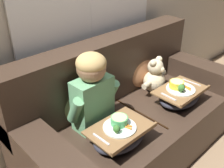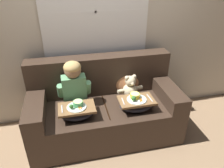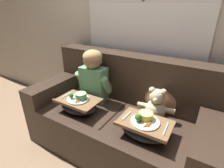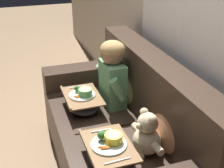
{
  "view_description": "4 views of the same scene",
  "coord_description": "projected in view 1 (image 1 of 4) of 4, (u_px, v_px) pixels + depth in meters",
  "views": [
    {
      "loc": [
        -1.33,
        -1.11,
        1.69
      ],
      "look_at": [
        -0.13,
        0.13,
        0.72
      ],
      "focal_mm": 42.0,
      "sensor_mm": 36.0,
      "label": 1
    },
    {
      "loc": [
        -0.41,
        -2.24,
        2.03
      ],
      "look_at": [
        0.08,
        -0.05,
        0.78
      ],
      "focal_mm": 35.0,
      "sensor_mm": 36.0,
      "label": 2
    },
    {
      "loc": [
        0.73,
        -1.3,
        1.47
      ],
      "look_at": [
        -0.13,
        0.1,
        0.71
      ],
      "focal_mm": 28.0,
      "sensor_mm": 36.0,
      "label": 3
    },
    {
      "loc": [
        1.9,
        -0.68,
        1.82
      ],
      "look_at": [
        -0.13,
        0.01,
        0.78
      ],
      "focal_mm": 50.0,
      "sensor_mm": 36.0,
      "label": 4
    }
  ],
  "objects": [
    {
      "name": "ground_plane",
      "position": [
        133.0,
        154.0,
        2.33
      ],
      "size": [
        14.0,
        14.0,
        0.0
      ],
      "primitive_type": "plane",
      "color": "#8E7051"
    },
    {
      "name": "couch",
      "position": [
        129.0,
        118.0,
        2.2
      ],
      "size": [
        1.86,
        0.87,
        0.99
      ],
      "color": "#38281E",
      "rests_on": "ground_plane"
    },
    {
      "name": "throw_pillow_behind_child",
      "position": [
        80.0,
        96.0,
        1.95
      ],
      "size": [
        0.38,
        0.18,
        0.39
      ],
      "color": "#898456",
      "rests_on": "couch"
    },
    {
      "name": "throw_pillow_behind_teddy",
      "position": [
        142.0,
        67.0,
        2.38
      ],
      "size": [
        0.37,
        0.18,
        0.38
      ],
      "color": "#B2754C",
      "rests_on": "couch"
    },
    {
      "name": "child_figure",
      "position": [
        92.0,
        88.0,
        1.79
      ],
      "size": [
        0.41,
        0.2,
        0.57
      ],
      "color": "#66A370",
      "rests_on": "couch"
    },
    {
      "name": "teddy_bear",
      "position": [
        155.0,
        77.0,
        2.3
      ],
      "size": [
        0.35,
        0.24,
        0.32
      ],
      "color": "beige",
      "rests_on": "couch"
    },
    {
      "name": "lap_tray_child",
      "position": [
        120.0,
        134.0,
        1.74
      ],
      "size": [
        0.42,
        0.29,
        0.19
      ],
      "color": "#2D2D38",
      "rests_on": "child_figure"
    },
    {
      "name": "lap_tray_teddy",
      "position": [
        180.0,
        95.0,
        2.17
      ],
      "size": [
        0.43,
        0.29,
        0.2
      ],
      "color": "#2D2D38",
      "rests_on": "teddy_bear"
    }
  ]
}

